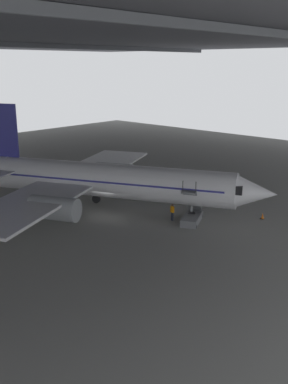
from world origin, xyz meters
TOP-DOWN VIEW (x-y plane):
  - ground_plane at (0.00, 0.00)m, footprint 110.00×110.00m
  - hangar_structure at (-0.07, 13.77)m, footprint 121.00×99.00m
  - airplane_main at (0.43, 0.97)m, footprint 31.86×31.81m
  - boarding_stairs at (3.81, -7.77)m, footprint 4.25×2.93m
  - crew_worker_by_stairs at (2.92, -6.08)m, footprint 0.31×0.53m
  - traffic_cone_orange at (9.30, -12.30)m, footprint 0.36×0.36m

SIDE VIEW (x-z plane):
  - ground_plane at x=0.00m, z-range 0.00..0.00m
  - traffic_cone_orange at x=9.30m, z-range -0.01..0.59m
  - boarding_stairs at x=3.81m, z-range -1.53..2.96m
  - crew_worker_by_stairs at x=2.92m, z-range 0.12..1.82m
  - airplane_main at x=0.43m, z-range -2.03..8.62m
  - hangar_structure at x=-0.07m, z-range 8.85..27.82m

